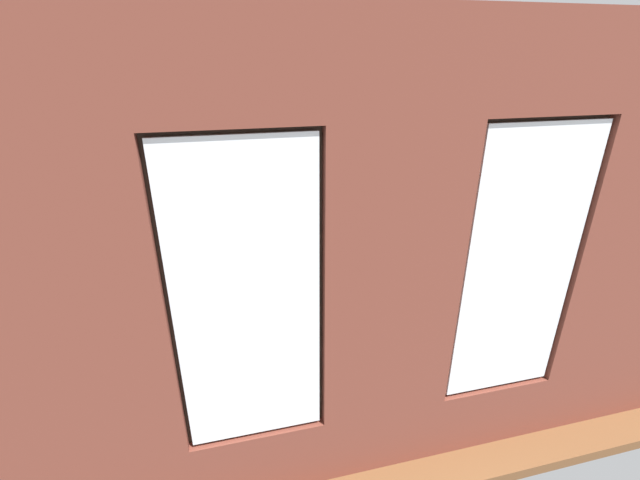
{
  "coord_description": "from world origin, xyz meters",
  "views": [
    {
      "loc": [
        1.07,
        4.86,
        3.07
      ],
      "look_at": [
        -0.04,
        0.4,
        1.05
      ],
      "focal_mm": 24.0,
      "sensor_mm": 36.0,
      "label": 1
    }
  ],
  "objects_px": {
    "media_console": "(93,292)",
    "tv_flatscreen": "(83,251)",
    "remote_silver": "(341,259)",
    "table_plant_small": "(292,265)",
    "remote_black": "(328,269)",
    "potted_plant_mid_room_small": "(337,248)",
    "potted_plant_near_tv": "(119,304)",
    "couch_by_window": "(339,377)",
    "potted_plant_foreground_right": "(127,211)",
    "potted_plant_beside_window_right": "(193,367)",
    "remote_gray": "(319,266)",
    "potted_plant_between_couches": "(471,337)",
    "coffee_table": "(319,271)",
    "couch_left": "(468,256)",
    "potted_plant_corner_near_left": "(422,200)",
    "cup_ceramic": "(306,262)",
    "potted_plant_by_left_couch": "(406,219)",
    "papasan_chair": "(275,225)"
  },
  "relations": [
    {
      "from": "coffee_table",
      "to": "tv_flatscreen",
      "type": "relative_size",
      "value": 1.31
    },
    {
      "from": "media_console",
      "to": "potted_plant_near_tv",
      "type": "distance_m",
      "value": 1.2
    },
    {
      "from": "couch_by_window",
      "to": "potted_plant_beside_window_right",
      "type": "height_order",
      "value": "potted_plant_beside_window_right"
    },
    {
      "from": "couch_by_window",
      "to": "remote_black",
      "type": "bearing_deg",
      "value": -101.75
    },
    {
      "from": "remote_gray",
      "to": "potted_plant_foreground_right",
      "type": "xyz_separation_m",
      "value": [
        2.59,
        -1.82,
        0.36
      ]
    },
    {
      "from": "remote_black",
      "to": "potted_plant_corner_near_left",
      "type": "distance_m",
      "value": 3.06
    },
    {
      "from": "couch_by_window",
      "to": "tv_flatscreen",
      "type": "bearing_deg",
      "value": -42.38
    },
    {
      "from": "potted_plant_beside_window_right",
      "to": "potted_plant_between_couches",
      "type": "xyz_separation_m",
      "value": [
        -2.6,
        -0.16,
        -0.3
      ]
    },
    {
      "from": "potted_plant_mid_room_small",
      "to": "couch_by_window",
      "type": "bearing_deg",
      "value": 74.42
    },
    {
      "from": "tv_flatscreen",
      "to": "potted_plant_beside_window_right",
      "type": "distance_m",
      "value": 2.84
    },
    {
      "from": "couch_by_window",
      "to": "potted_plant_between_couches",
      "type": "height_order",
      "value": "potted_plant_between_couches"
    },
    {
      "from": "potted_plant_foreground_right",
      "to": "potted_plant_beside_window_right",
      "type": "height_order",
      "value": "potted_plant_foreground_right"
    },
    {
      "from": "table_plant_small",
      "to": "potted_plant_between_couches",
      "type": "height_order",
      "value": "potted_plant_between_couches"
    },
    {
      "from": "remote_silver",
      "to": "tv_flatscreen",
      "type": "relative_size",
      "value": 0.18
    },
    {
      "from": "papasan_chair",
      "to": "couch_left",
      "type": "bearing_deg",
      "value": 147.64
    },
    {
      "from": "media_console",
      "to": "cup_ceramic",
      "type": "bearing_deg",
      "value": 173.48
    },
    {
      "from": "remote_black",
      "to": "couch_by_window",
      "type": "bearing_deg",
      "value": -67.84
    },
    {
      "from": "remote_gray",
      "to": "media_console",
      "type": "distance_m",
      "value": 2.93
    },
    {
      "from": "potted_plant_mid_room_small",
      "to": "table_plant_small",
      "type": "bearing_deg",
      "value": 43.38
    },
    {
      "from": "coffee_table",
      "to": "table_plant_small",
      "type": "height_order",
      "value": "table_plant_small"
    },
    {
      "from": "couch_left",
      "to": "remote_black",
      "type": "xyz_separation_m",
      "value": [
        2.17,
        0.14,
        0.13
      ]
    },
    {
      "from": "couch_by_window",
      "to": "remote_silver",
      "type": "distance_m",
      "value": 2.2
    },
    {
      "from": "remote_black",
      "to": "remote_gray",
      "type": "bearing_deg",
      "value": 163.14
    },
    {
      "from": "couch_by_window",
      "to": "media_console",
      "type": "distance_m",
      "value": 3.52
    },
    {
      "from": "table_plant_small",
      "to": "coffee_table",
      "type": "bearing_deg",
      "value": -162.98
    },
    {
      "from": "media_console",
      "to": "tv_flatscreen",
      "type": "bearing_deg",
      "value": -90.0
    },
    {
      "from": "media_console",
      "to": "potted_plant_by_left_couch",
      "type": "xyz_separation_m",
      "value": [
        -4.76,
        -0.93,
        0.21
      ]
    },
    {
      "from": "couch_left",
      "to": "media_console",
      "type": "distance_m",
      "value": 5.17
    },
    {
      "from": "tv_flatscreen",
      "to": "potted_plant_near_tv",
      "type": "bearing_deg",
      "value": 118.21
    },
    {
      "from": "remote_silver",
      "to": "papasan_chair",
      "type": "distance_m",
      "value": 1.69
    },
    {
      "from": "remote_black",
      "to": "remote_silver",
      "type": "distance_m",
      "value": 0.35
    },
    {
      "from": "coffee_table",
      "to": "potted_plant_corner_near_left",
      "type": "relative_size",
      "value": 1.38
    },
    {
      "from": "table_plant_small",
      "to": "remote_black",
      "type": "xyz_separation_m",
      "value": [
        -0.47,
        0.0,
        -0.13
      ]
    },
    {
      "from": "remote_black",
      "to": "potted_plant_beside_window_right",
      "type": "bearing_deg",
      "value": -95.78
    },
    {
      "from": "table_plant_small",
      "to": "potted_plant_foreground_right",
      "type": "bearing_deg",
      "value": -41.11
    },
    {
      "from": "couch_by_window",
      "to": "potted_plant_foreground_right",
      "type": "distance_m",
      "value": 4.46
    },
    {
      "from": "media_console",
      "to": "tv_flatscreen",
      "type": "height_order",
      "value": "tv_flatscreen"
    },
    {
      "from": "coffee_table",
      "to": "potted_plant_near_tv",
      "type": "height_order",
      "value": "potted_plant_near_tv"
    },
    {
      "from": "couch_left",
      "to": "potted_plant_between_couches",
      "type": "xyz_separation_m",
      "value": [
        1.19,
        1.94,
        0.17
      ]
    },
    {
      "from": "couch_by_window",
      "to": "cup_ceramic",
      "type": "distance_m",
      "value": 2.07
    },
    {
      "from": "potted_plant_foreground_right",
      "to": "couch_by_window",
      "type": "bearing_deg",
      "value": 121.32
    },
    {
      "from": "remote_black",
      "to": "potted_plant_near_tv",
      "type": "relative_size",
      "value": 0.17
    },
    {
      "from": "remote_silver",
      "to": "table_plant_small",
      "type": "bearing_deg",
      "value": 24.25
    },
    {
      "from": "coffee_table",
      "to": "media_console",
      "type": "height_order",
      "value": "media_console"
    },
    {
      "from": "papasan_chair",
      "to": "media_console",
      "type": "bearing_deg",
      "value": 26.46
    },
    {
      "from": "coffee_table",
      "to": "tv_flatscreen",
      "type": "xyz_separation_m",
      "value": [
        2.89,
        -0.41,
        0.43
      ]
    },
    {
      "from": "remote_black",
      "to": "potted_plant_by_left_couch",
      "type": "height_order",
      "value": "potted_plant_by_left_couch"
    },
    {
      "from": "papasan_chair",
      "to": "potted_plant_near_tv",
      "type": "relative_size",
      "value": 1.07
    },
    {
      "from": "couch_by_window",
      "to": "potted_plant_mid_room_small",
      "type": "relative_size",
      "value": 3.3
    },
    {
      "from": "tv_flatscreen",
      "to": "potted_plant_by_left_couch",
      "type": "distance_m",
      "value": 4.86
    }
  ]
}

